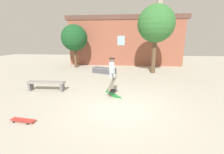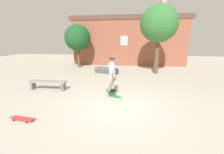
{
  "view_description": "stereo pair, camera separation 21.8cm",
  "coord_description": "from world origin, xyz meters",
  "px_view_note": "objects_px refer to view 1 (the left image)",
  "views": [
    {
      "loc": [
        0.3,
        -5.32,
        2.49
      ],
      "look_at": [
        -0.34,
        0.85,
        0.96
      ],
      "focal_mm": 24.0,
      "sensor_mm": 36.0,
      "label": 1
    },
    {
      "loc": [
        0.52,
        -5.29,
        2.49
      ],
      "look_at": [
        -0.34,
        0.85,
        0.96
      ],
      "focal_mm": 24.0,
      "sensor_mm": 36.0,
      "label": 2
    }
  ],
  "objects_px": {
    "skater": "(112,71)",
    "park_bench": "(46,84)",
    "tree_right": "(156,24)",
    "skateboard_flipping": "(114,95)",
    "skateboard_resting": "(23,120)",
    "tree_left": "(74,38)",
    "skate_ledge": "(104,71)"
  },
  "relations": [
    {
      "from": "tree_left",
      "to": "skateboard_resting",
      "type": "height_order",
      "value": "tree_left"
    },
    {
      "from": "park_bench",
      "to": "skateboard_flipping",
      "type": "height_order",
      "value": "park_bench"
    },
    {
      "from": "skater",
      "to": "skateboard_flipping",
      "type": "xyz_separation_m",
      "value": [
        0.09,
        0.05,
        -1.09
      ]
    },
    {
      "from": "skater",
      "to": "tree_left",
      "type": "bearing_deg",
      "value": 113.7
    },
    {
      "from": "tree_left",
      "to": "skateboard_resting",
      "type": "relative_size",
      "value": 4.69
    },
    {
      "from": "skateboard_flipping",
      "to": "skater",
      "type": "bearing_deg",
      "value": -136.85
    },
    {
      "from": "tree_left",
      "to": "skate_ledge",
      "type": "height_order",
      "value": "tree_left"
    },
    {
      "from": "tree_right",
      "to": "tree_left",
      "type": "distance_m",
      "value": 7.02
    },
    {
      "from": "tree_right",
      "to": "park_bench",
      "type": "bearing_deg",
      "value": -141.09
    },
    {
      "from": "skateboard_flipping",
      "to": "skateboard_resting",
      "type": "height_order",
      "value": "skateboard_flipping"
    },
    {
      "from": "tree_left",
      "to": "skateboard_resting",
      "type": "distance_m",
      "value": 9.94
    },
    {
      "from": "park_bench",
      "to": "skateboard_flipping",
      "type": "relative_size",
      "value": 2.4
    },
    {
      "from": "park_bench",
      "to": "skater",
      "type": "bearing_deg",
      "value": -12.13
    },
    {
      "from": "park_bench",
      "to": "skate_ledge",
      "type": "xyz_separation_m",
      "value": [
        2.26,
        4.3,
        -0.14
      ]
    },
    {
      "from": "skater",
      "to": "skateboard_flipping",
      "type": "distance_m",
      "value": 1.1
    },
    {
      "from": "tree_left",
      "to": "tree_right",
      "type": "bearing_deg",
      "value": -14.12
    },
    {
      "from": "park_bench",
      "to": "skate_ledge",
      "type": "height_order",
      "value": "park_bench"
    },
    {
      "from": "tree_right",
      "to": "skateboard_flipping",
      "type": "xyz_separation_m",
      "value": [
        -2.53,
        -5.44,
        -3.48
      ]
    },
    {
      "from": "tree_right",
      "to": "skater",
      "type": "height_order",
      "value": "tree_right"
    },
    {
      "from": "skateboard_flipping",
      "to": "skateboard_resting",
      "type": "relative_size",
      "value": 0.97
    },
    {
      "from": "skater",
      "to": "skateboard_flipping",
      "type": "bearing_deg",
      "value": 25.22
    },
    {
      "from": "skater",
      "to": "park_bench",
      "type": "bearing_deg",
      "value": 163.12
    },
    {
      "from": "park_bench",
      "to": "skateboard_resting",
      "type": "distance_m",
      "value": 3.05
    },
    {
      "from": "skater",
      "to": "skateboard_flipping",
      "type": "height_order",
      "value": "skater"
    },
    {
      "from": "skater",
      "to": "skateboard_resting",
      "type": "height_order",
      "value": "skater"
    },
    {
      "from": "tree_left",
      "to": "skater",
      "type": "distance_m",
      "value": 8.42
    },
    {
      "from": "tree_right",
      "to": "skater",
      "type": "distance_m",
      "value": 6.53
    },
    {
      "from": "skateboard_resting",
      "to": "tree_right",
      "type": "bearing_deg",
      "value": 62.67
    },
    {
      "from": "park_bench",
      "to": "skater",
      "type": "relative_size",
      "value": 1.25
    },
    {
      "from": "skate_ledge",
      "to": "tree_right",
      "type": "bearing_deg",
      "value": 28.3
    },
    {
      "from": "park_bench",
      "to": "tree_right",
      "type": "bearing_deg",
      "value": 37.48
    },
    {
      "from": "park_bench",
      "to": "skate_ledge",
      "type": "distance_m",
      "value": 4.86
    }
  ]
}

